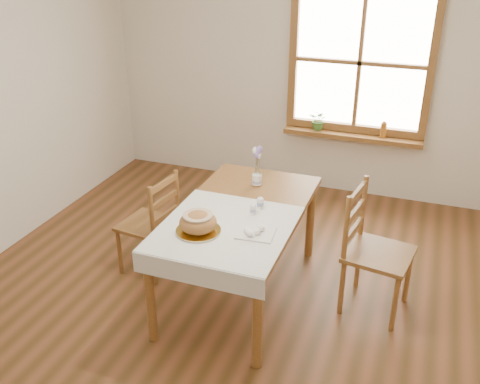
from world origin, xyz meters
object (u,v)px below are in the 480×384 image
(chair_right, at_px, (379,252))
(flower_vase, at_px, (257,180))
(chair_left, at_px, (148,223))
(dining_table, at_px, (240,220))
(bread_plate, at_px, (198,231))

(chair_right, xyz_separation_m, flower_vase, (-1.06, 0.29, 0.30))
(chair_left, height_order, chair_right, chair_right)
(dining_table, height_order, bread_plate, bread_plate)
(dining_table, xyz_separation_m, flower_vase, (-0.02, 0.46, 0.13))
(chair_left, xyz_separation_m, flower_vase, (0.82, 0.41, 0.34))
(dining_table, bearing_deg, flower_vase, 92.51)
(flower_vase, bearing_deg, dining_table, -87.49)
(chair_left, height_order, flower_vase, chair_left)
(dining_table, distance_m, chair_right, 1.07)
(flower_vase, bearing_deg, chair_right, -15.24)
(chair_right, bearing_deg, bread_plate, 125.65)
(chair_left, bearing_deg, bread_plate, 62.48)
(dining_table, relative_size, bread_plate, 5.24)
(bread_plate, distance_m, flower_vase, 0.90)
(bread_plate, height_order, flower_vase, flower_vase)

